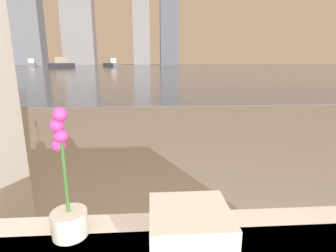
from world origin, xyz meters
name	(u,v)px	position (x,y,z in m)	size (l,w,h in m)	color
potted_orchid	(67,203)	(-0.47, 0.92, 0.70)	(0.12, 0.12, 0.44)	silver
towel_stack	(189,234)	(-0.08, 0.79, 0.66)	(0.23, 0.22, 0.16)	silver
harbor_water	(151,67)	(0.00, 62.00, 0.01)	(180.00, 110.00, 0.01)	slate
harbor_boat_0	(32,64)	(-31.69, 73.93, 0.73)	(3.64, 5.77, 2.05)	#4C4C51
harbor_boat_2	(112,64)	(-8.87, 61.63, 0.72)	(4.54, 5.49, 2.02)	#4C4C51
harbor_boat_3	(62,64)	(-16.48, 51.05, 0.73)	(3.46, 5.77, 2.05)	#2D2D33
skyline_tower_0	(26,30)	(-50.97, 118.00, 13.95)	(12.84, 7.11, 27.91)	slate
skyline_tower_1	(77,12)	(-29.75, 118.00, 21.30)	(12.83, 6.98, 42.60)	slate
skyline_tower_3	(169,8)	(8.18, 118.00, 23.19)	(7.65, 6.96, 46.39)	#4C515B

